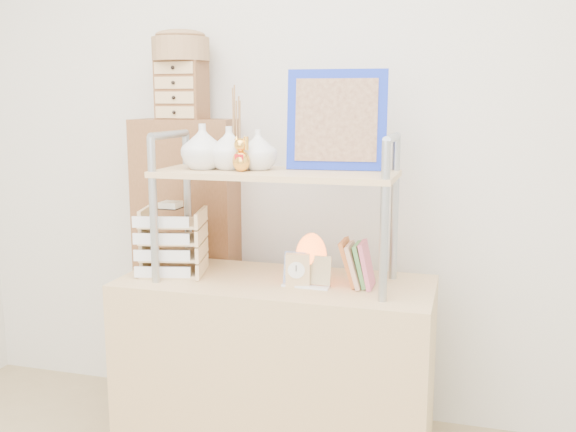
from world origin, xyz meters
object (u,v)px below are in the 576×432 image
(cabinet, at_px, (189,266))
(letter_tray, at_px, (172,245))
(salt_lamp, at_px, (311,257))
(desk, at_px, (276,372))

(cabinet, xyz_separation_m, letter_tray, (0.11, -0.38, 0.19))
(letter_tray, xyz_separation_m, salt_lamp, (0.56, 0.03, -0.02))
(desk, bearing_deg, salt_lamp, 5.70)
(letter_tray, bearing_deg, desk, 1.68)
(letter_tray, distance_m, salt_lamp, 0.56)
(desk, bearing_deg, letter_tray, -178.32)
(cabinet, relative_size, salt_lamp, 7.12)
(desk, height_order, salt_lamp, salt_lamp)
(letter_tray, relative_size, salt_lamp, 1.53)
(desk, relative_size, cabinet, 0.89)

